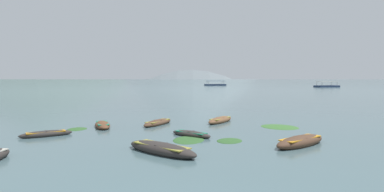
% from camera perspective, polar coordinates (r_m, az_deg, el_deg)
% --- Properties ---
extents(ground_plane, '(6000.00, 6000.00, 0.00)m').
position_cam_1_polar(ground_plane, '(1506.16, -1.98, 3.17)').
color(ground_plane, '#476066').
extents(mountain_1, '(1100.22, 1100.22, 298.27)m').
position_cam_1_polar(mountain_1, '(1809.00, -26.22, 7.59)').
color(mountain_1, '#4C5B56').
rests_on(mountain_1, ground).
extents(mountain_2, '(557.14, 557.14, 220.39)m').
position_cam_1_polar(mountain_2, '(1247.55, -0.25, 8.21)').
color(mountain_2, slate).
rests_on(mountain_2, ground).
extents(rowboat_0, '(3.95, 3.39, 0.68)m').
position_cam_1_polar(rowboat_0, '(18.13, 19.35, -7.93)').
color(rowboat_0, '#4C3323').
rests_on(rowboat_0, ground).
extents(rowboat_1, '(2.84, 2.65, 0.42)m').
position_cam_1_polar(rowboat_1, '(19.81, -0.17, -7.02)').
color(rowboat_1, '#2D2826').
rests_on(rowboat_1, ground).
extents(rowboat_2, '(2.91, 3.71, 0.57)m').
position_cam_1_polar(rowboat_2, '(26.05, 5.23, -4.44)').
color(rowboat_2, brown).
rests_on(rowboat_2, ground).
extents(rowboat_3, '(2.60, 3.84, 0.50)m').
position_cam_1_polar(rowboat_3, '(24.77, -6.32, -4.90)').
color(rowboat_3, '#4C3323').
rests_on(rowboat_3, ground).
extents(rowboat_5, '(4.14, 3.93, 0.64)m').
position_cam_1_polar(rowboat_5, '(15.54, -5.68, -9.67)').
color(rowboat_5, '#2D2826').
rests_on(rowboat_5, ground).
extents(rowboat_6, '(3.12, 2.29, 0.46)m').
position_cam_1_polar(rowboat_6, '(21.82, -25.30, -6.35)').
color(rowboat_6, '#2D2826').
rests_on(rowboat_6, ground).
extents(rowboat_7, '(2.09, 3.52, 0.53)m').
position_cam_1_polar(rowboat_7, '(24.30, -16.16, -5.15)').
color(rowboat_7, brown).
rests_on(rowboat_7, ground).
extents(ferry_0, '(10.78, 5.42, 2.54)m').
position_cam_1_polar(ferry_0, '(154.15, 4.30, 2.10)').
color(ferry_0, navy).
rests_on(ferry_0, ground).
extents(ferry_1, '(10.89, 6.96, 2.54)m').
position_cam_1_polar(ferry_1, '(137.69, 23.59, 1.69)').
color(ferry_1, navy).
rests_on(ferry_1, ground).
extents(weed_patch_0, '(2.12, 2.24, 0.14)m').
position_cam_1_polar(weed_patch_0, '(18.47, 6.92, -8.22)').
color(weed_patch_0, '#2D5628').
rests_on(weed_patch_0, ground).
extents(weed_patch_2, '(2.31, 2.87, 0.14)m').
position_cam_1_polar(weed_patch_2, '(18.61, -0.63, -8.11)').
color(weed_patch_2, '#2D5628').
rests_on(weed_patch_2, ground).
extents(weed_patch_3, '(3.78, 3.83, 0.14)m').
position_cam_1_polar(weed_patch_3, '(24.33, 15.83, -5.53)').
color(weed_patch_3, '#38662D').
rests_on(weed_patch_3, ground).
extents(weed_patch_6, '(1.43, 1.67, 0.14)m').
position_cam_1_polar(weed_patch_6, '(23.93, -20.41, -5.76)').
color(weed_patch_6, '#2D5628').
rests_on(weed_patch_6, ground).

